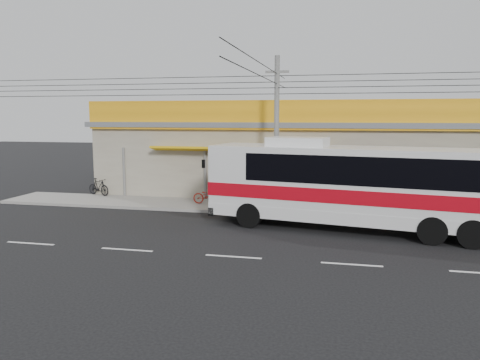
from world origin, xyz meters
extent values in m
plane|color=black|center=(0.00, 0.00, 0.00)|extent=(120.00, 120.00, 0.00)
cube|color=gray|center=(0.00, 6.00, 0.07)|extent=(30.00, 3.20, 0.15)
cube|color=gray|center=(0.00, 11.60, 2.10)|extent=(22.00, 8.00, 4.20)
cube|color=#53565A|center=(0.00, 11.60, 4.35)|extent=(22.60, 8.60, 0.30)
cube|color=#FAAA15|center=(0.00, 7.48, 4.90)|extent=(22.00, 0.24, 1.60)
cube|color=#AB2209|center=(-2.00, 7.45, 4.90)|extent=(9.00, 0.10, 1.20)
cube|color=#126924|center=(6.50, 7.45, 4.90)|extent=(2.40, 0.10, 1.10)
cube|color=navy|center=(9.20, 7.45, 4.90)|extent=(2.20, 0.10, 1.10)
cube|color=#AB2209|center=(-9.00, 7.45, 4.90)|extent=(3.00, 0.10, 1.10)
cube|color=gold|center=(-2.00, 7.30, 3.00)|extent=(10.00, 1.20, 0.37)
cube|color=silver|center=(4.28, 2.27, 2.01)|extent=(12.97, 4.73, 3.07)
cube|color=#B50714|center=(4.28, 2.27, 1.64)|extent=(13.02, 4.78, 0.58)
cube|color=black|center=(5.01, 2.15, 2.70)|extent=(10.89, 4.42, 1.16)
cube|color=black|center=(-1.90, 3.32, 2.49)|extent=(0.56, 2.33, 1.59)
cube|color=silver|center=(1.67, 2.72, 3.74)|extent=(2.75, 1.89, 0.38)
cylinder|color=black|center=(-0.30, 1.84, 0.55)|extent=(1.14, 0.52, 1.10)
cylinder|color=black|center=(0.10, 4.20, 0.55)|extent=(1.14, 0.52, 1.10)
cylinder|color=black|center=(8.36, 0.37, 0.55)|extent=(1.14, 0.52, 1.10)
cylinder|color=black|center=(8.76, 2.73, 0.55)|extent=(1.14, 0.52, 1.10)
imported|color=#98140B|center=(-3.37, 6.02, 0.60)|extent=(1.70, 0.60, 0.89)
imported|color=black|center=(-10.56, 7.30, 0.66)|extent=(1.75, 1.05, 1.02)
cylinder|color=#5D5D5B|center=(0.36, 5.40, 3.89)|extent=(0.25, 0.25, 7.77)
cube|color=#5D5D5B|center=(0.36, 5.40, 6.99)|extent=(1.17, 0.12, 0.12)
camera|label=1|loc=(3.59, -17.80, 4.86)|focal=35.00mm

